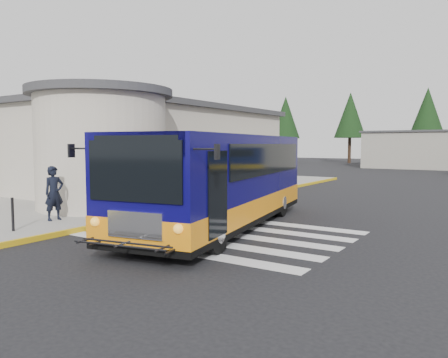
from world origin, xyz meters
The scene contains 9 objects.
ground centered at (0.00, 0.00, 0.00)m, with size 140.00×140.00×0.00m, color black.
sidewalk centered at (-9.00, 4.00, 0.07)m, with size 10.00×34.00×0.15m, color gray.
curb_strip centered at (-4.05, 4.00, 0.08)m, with size 0.12×34.00×0.16m, color gold.
station_building centered at (-10.84, 6.91, 2.57)m, with size 12.70×18.70×4.80m.
crosswalk centered at (-0.50, -0.80, 0.01)m, with size 8.00×5.35×0.01m.
transit_bus centered at (-0.81, 0.01, 1.44)m, with size 5.07×10.98×3.01m.
pedestrian_a centered at (-5.83, -2.65, 1.07)m, with size 0.67×0.44×1.84m, color black.
pedestrian_b centered at (-7.21, -1.57, 0.92)m, with size 0.75×0.59×1.55m, color black.
bollard centered at (-5.25, -4.49, 0.65)m, with size 0.08×0.08×1.00m, color black.
Camera 1 is at (7.01, -11.79, 2.74)m, focal length 35.00 mm.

